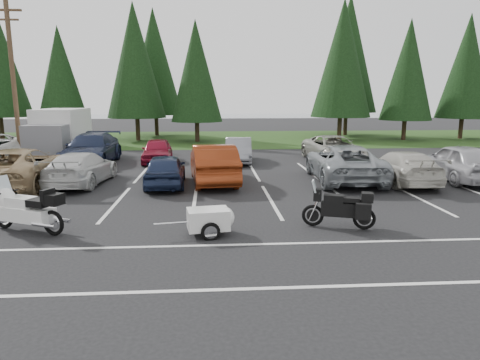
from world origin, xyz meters
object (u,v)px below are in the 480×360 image
at_px(car_near_7, 402,167).
at_px(utility_pole, 13,77).
at_px(car_near_6, 344,163).
at_px(car_far_1, 91,149).
at_px(car_far_3, 238,150).
at_px(touring_motorcycle, 26,205).
at_px(car_near_5, 213,163).
at_px(car_far_2, 157,151).
at_px(cargo_trailer, 208,222).
at_px(car_near_3, 82,168).
at_px(car_near_8, 459,162).
at_px(car_near_4, 165,170).
at_px(car_near_2, 20,167).
at_px(car_far_4, 333,149).
at_px(adventure_motorcycle, 339,204).
at_px(box_truck, 57,134).

bearing_deg(car_near_7, utility_pole, -22.16).
relative_size(car_near_6, car_far_1, 0.99).
height_order(car_far_3, touring_motorcycle, touring_motorcycle).
xyz_separation_m(car_near_5, car_far_2, (-3.08, 5.94, -0.16)).
xyz_separation_m(car_near_6, cargo_trailer, (-5.87, -7.12, -0.43)).
distance_m(car_near_3, car_near_8, 16.22).
height_order(car_near_4, car_near_8, car_near_8).
relative_size(car_near_4, car_near_5, 0.79).
bearing_deg(car_far_2, car_near_2, -130.80).
xyz_separation_m(car_near_2, car_near_7, (15.92, -0.43, -0.10)).
bearing_deg(car_far_2, car_near_7, -33.67).
relative_size(car_near_6, cargo_trailer, 3.64).
bearing_deg(car_far_3, car_far_4, 4.43).
height_order(car_near_7, adventure_motorcycle, car_near_7).
xyz_separation_m(car_far_1, cargo_trailer, (6.37, -12.56, -0.47)).
height_order(car_near_4, car_near_7, car_near_7).
xyz_separation_m(car_far_1, touring_motorcycle, (1.47, -11.94, -0.08)).
distance_m(car_far_3, adventure_motorcycle, 12.61).
bearing_deg(adventure_motorcycle, car_near_7, 70.70).
xyz_separation_m(box_truck, cargo_trailer, (9.00, -15.17, -1.09)).
bearing_deg(box_truck, car_far_1, -44.70).
bearing_deg(car_near_8, car_far_2, -23.59).
xyz_separation_m(car_near_4, car_near_8, (12.68, 0.27, 0.15)).
relative_size(car_near_2, car_far_4, 1.10).
height_order(utility_pole, box_truck, utility_pole).
relative_size(car_near_3, touring_motorcycle, 1.73).
bearing_deg(car_near_8, utility_pole, -18.88).
bearing_deg(car_near_5, touring_motorcycle, 46.75).
bearing_deg(car_near_8, box_truck, -21.93).
xyz_separation_m(utility_pole, car_far_4, (18.08, -1.76, -3.98)).
relative_size(car_near_3, car_far_1, 0.82).
bearing_deg(car_far_2, car_far_1, -174.48).
distance_m(box_truck, car_far_2, 6.50).
xyz_separation_m(car_near_5, touring_motorcycle, (-5.09, -6.52, -0.07)).
relative_size(car_near_5, car_far_3, 1.22).
distance_m(car_far_2, car_far_4, 9.98).
bearing_deg(cargo_trailer, car_near_8, 23.47).
xyz_separation_m(car_near_7, car_near_8, (2.70, 0.33, 0.13)).
xyz_separation_m(utility_pole, car_far_1, (4.64, -2.11, -3.86)).
bearing_deg(car_far_2, cargo_trailer, -80.39).
distance_m(car_near_2, car_far_1, 5.83).
distance_m(car_near_8, car_far_2, 15.16).
relative_size(car_far_4, touring_motorcycle, 1.90).
relative_size(car_near_6, car_near_8, 1.19).
xyz_separation_m(car_far_4, cargo_trailer, (-7.08, -12.91, -0.36)).
xyz_separation_m(car_near_6, adventure_motorcycle, (-2.23, -6.72, -0.11)).
bearing_deg(car_near_8, car_near_6, -2.90).
bearing_deg(cargo_trailer, car_far_2, 94.04).
bearing_deg(car_near_4, cargo_trailer, 103.15).
bearing_deg(car_near_6, car_far_2, -30.74).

